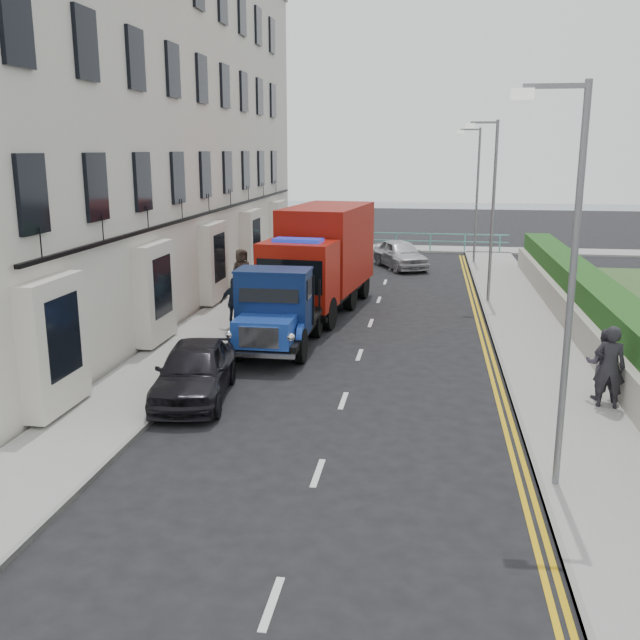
{
  "coord_description": "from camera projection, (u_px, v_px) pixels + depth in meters",
  "views": [
    {
      "loc": [
        1.91,
        -14.19,
        5.93
      ],
      "look_at": [
        -0.94,
        4.44,
        1.4
      ],
      "focal_mm": 40.0,
      "sensor_mm": 36.0,
      "label": 1
    }
  ],
  "objects": [
    {
      "name": "seafront_railing",
      "position": [
        396.0,
        242.0,
        42.28
      ],
      "size": [
        13.0,
        0.08,
        1.11
      ],
      "color": "#59B2A5",
      "rests_on": "ground"
    },
    {
      "name": "promenade",
      "position": [
        397.0,
        249.0,
        43.17
      ],
      "size": [
        30.0,
        2.5,
        0.12
      ],
      "primitive_type": "cube",
      "color": "gray",
      "rests_on": "ground"
    },
    {
      "name": "parked_car_front",
      "position": [
        194.0,
        371.0,
        17.25
      ],
      "size": [
        2.21,
        4.32,
        1.41
      ],
      "primitive_type": "imported",
      "rotation": [
        0.0,
        0.0,
        0.14
      ],
      "color": "black",
      "rests_on": "ground"
    },
    {
      "name": "sea_plane",
      "position": [
        411.0,
        209.0,
        72.97
      ],
      "size": [
        120.0,
        120.0,
        0.0
      ],
      "primitive_type": "plane",
      "color": "#4F616B",
      "rests_on": "ground"
    },
    {
      "name": "parked_car_mid",
      "position": [
        304.0,
        296.0,
        26.47
      ],
      "size": [
        1.37,
        3.83,
        1.26
      ],
      "primitive_type": "imported",
      "rotation": [
        0.0,
        0.0,
        -0.01
      ],
      "color": "#64B6D6",
      "rests_on": "ground"
    },
    {
      "name": "garden_east",
      "position": [
        594.0,
        311.0,
        22.69
      ],
      "size": [
        1.45,
        28.0,
        1.75
      ],
      "color": "#B2AD9E",
      "rests_on": "ground"
    },
    {
      "name": "seafront_car_right",
      "position": [
        400.0,
        254.0,
        36.28
      ],
      "size": [
        3.32,
        4.59,
        1.45
      ],
      "primitive_type": "imported",
      "rotation": [
        0.0,
        0.0,
        0.42
      ],
      "color": "silver",
      "rests_on": "ground"
    },
    {
      "name": "pavement_west",
      "position": [
        219.0,
        323.0,
        24.71
      ],
      "size": [
        2.4,
        38.0,
        0.12
      ],
      "primitive_type": "cube",
      "color": "gray",
      "rests_on": "ground"
    },
    {
      "name": "red_lorry",
      "position": [
        322.0,
        256.0,
        26.59
      ],
      "size": [
        3.36,
        7.58,
        3.84
      ],
      "rotation": [
        0.0,
        0.0,
        -0.12
      ],
      "color": "black",
      "rests_on": "ground"
    },
    {
      "name": "pedestrian_east_far",
      "position": [
        604.0,
        364.0,
        16.82
      ],
      "size": [
        1.0,
        0.88,
        1.72
      ],
      "primitive_type": "imported",
      "rotation": [
        0.0,
        0.0,
        2.82
      ],
      "color": "#393440",
      "rests_on": "pavement_east"
    },
    {
      "name": "parked_car_rear",
      "position": [
        302.0,
        272.0,
        31.48
      ],
      "size": [
        1.8,
        4.31,
        1.25
      ],
      "primitive_type": "imported",
      "rotation": [
        0.0,
        0.0,
        0.01
      ],
      "color": "#9D9DA2",
      "rests_on": "ground"
    },
    {
      "name": "lamp_far",
      "position": [
        475.0,
        187.0,
        36.83
      ],
      "size": [
        1.23,
        0.18,
        7.0
      ],
      "color": "slate",
      "rests_on": "ground"
    },
    {
      "name": "bedford_lorry",
      "position": [
        275.0,
        315.0,
        21.02
      ],
      "size": [
        2.19,
        5.36,
        2.52
      ],
      "rotation": [
        0.0,
        0.0,
        -0.0
      ],
      "color": "black",
      "rests_on": "ground"
    },
    {
      "name": "lamp_mid",
      "position": [
        490.0,
        201.0,
        27.21
      ],
      "size": [
        1.23,
        0.18,
        7.0
      ],
      "color": "slate",
      "rests_on": "ground"
    },
    {
      "name": "ground",
      "position": [
        332.0,
        432.0,
        15.31
      ],
      "size": [
        120.0,
        120.0,
        0.0
      ],
      "primitive_type": "plane",
      "color": "black",
      "rests_on": "ground"
    },
    {
      "name": "seafront_car_left",
      "position": [
        333.0,
        244.0,
        39.56
      ],
      "size": [
        4.57,
        6.33,
        1.6
      ],
      "primitive_type": "imported",
      "rotation": [
        0.0,
        0.0,
        3.51
      ],
      "color": "black",
      "rests_on": "ground"
    },
    {
      "name": "pedestrian_west_far",
      "position": [
        242.0,
        272.0,
        28.81
      ],
      "size": [
        1.1,
        1.08,
        1.91
      ],
      "primitive_type": "imported",
      "rotation": [
        0.0,
        0.0,
        0.72
      ],
      "color": "#382F28",
      "rests_on": "pavement_west"
    },
    {
      "name": "terrace_west",
      "position": [
        136.0,
        116.0,
        27.52
      ],
      "size": [
        6.31,
        30.2,
        14.25
      ],
      "color": "silver",
      "rests_on": "ground"
    },
    {
      "name": "pedestrian_east_near",
      "position": [
        609.0,
        367.0,
        16.27
      ],
      "size": [
        0.77,
        0.58,
        1.93
      ],
      "primitive_type": "imported",
      "rotation": [
        0.0,
        0.0,
        2.97
      ],
      "color": "black",
      "rests_on": "pavement_east"
    },
    {
      "name": "pedestrian_west_near",
      "position": [
        235.0,
        303.0,
        23.67
      ],
      "size": [
        1.01,
        0.46,
        1.69
      ],
      "primitive_type": "imported",
      "rotation": [
        0.0,
        0.0,
        3.09
      ],
      "color": "#19212E",
      "rests_on": "pavement_west"
    },
    {
      "name": "lamp_near",
      "position": [
        566.0,
        269.0,
        11.84
      ],
      "size": [
        1.23,
        0.18,
        7.0
      ],
      "color": "slate",
      "rests_on": "ground"
    },
    {
      "name": "pavement_east",
      "position": [
        531.0,
        334.0,
        23.16
      ],
      "size": [
        2.6,
        38.0,
        0.12
      ],
      "primitive_type": "cube",
      "color": "gray",
      "rests_on": "ground"
    }
  ]
}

